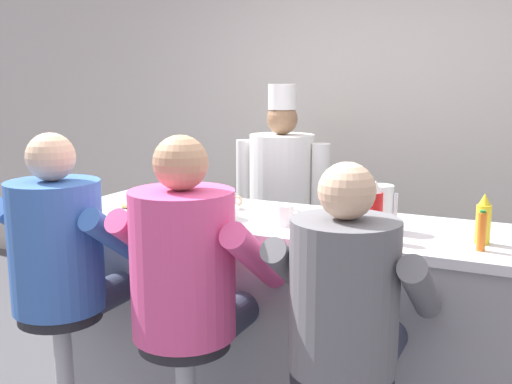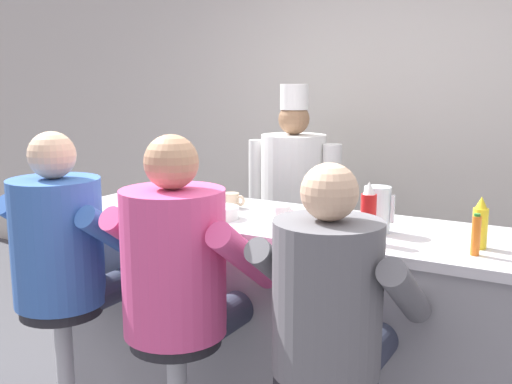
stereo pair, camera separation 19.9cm
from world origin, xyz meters
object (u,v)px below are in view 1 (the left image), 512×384
coffee_mug_tan (229,201)px  cereal_bowl (222,213)px  coffee_mug_white (286,216)px  diner_seated_pink (188,274)px  diner_seated_grey (346,309)px  water_pitcher_clear (380,208)px  breakfast_plate (130,209)px  mustard_bottle_yellow (483,220)px  hot_sauce_bottle_orange (482,231)px  ketchup_bottle_red (375,213)px  diner_seated_blue (63,256)px  cook_in_whites_near (281,201)px

coffee_mug_tan → cereal_bowl: bearing=-69.1°
coffee_mug_white → coffee_mug_tan: (-0.41, 0.22, -0.01)m
diner_seated_pink → diner_seated_grey: size_ratio=1.05×
water_pitcher_clear → breakfast_plate: 1.22m
coffee_mug_tan → diner_seated_grey: (0.84, -0.69, -0.19)m
water_pitcher_clear → breakfast_plate: water_pitcher_clear is taller
mustard_bottle_yellow → hot_sauce_bottle_orange: (0.00, -0.11, -0.02)m
ketchup_bottle_red → diner_seated_blue: (-1.28, -0.40, -0.24)m
diner_seated_blue → diner_seated_grey: diner_seated_blue is taller
cook_in_whites_near → coffee_mug_tan: bearing=-84.2°
breakfast_plate → cook_in_whites_near: (0.31, 1.16, -0.14)m
coffee_mug_tan → diner_seated_pink: (0.19, -0.69, -0.15)m
diner_seated_blue → breakfast_plate: bearing=82.1°
diner_seated_grey → coffee_mug_white: bearing=132.3°
coffee_mug_white → diner_seated_blue: size_ratio=0.09×
ketchup_bottle_red → diner_seated_pink: 0.78m
breakfast_plate → cereal_bowl: (0.49, 0.05, 0.02)m
cook_in_whites_near → water_pitcher_clear: bearing=-48.4°
breakfast_plate → diner_seated_blue: 0.44m
ketchup_bottle_red → diner_seated_pink: size_ratio=0.17×
mustard_bottle_yellow → water_pitcher_clear: bearing=174.9°
diner_seated_pink → cook_in_whites_near: (-0.28, 1.57, -0.01)m
mustard_bottle_yellow → coffee_mug_tan: mustard_bottle_yellow is taller
hot_sauce_bottle_orange → diner_seated_blue: (-1.69, -0.43, -0.20)m
cereal_bowl → diner_seated_grey: diner_seated_grey is taller
coffee_mug_tan → diner_seated_blue: (-0.46, -0.69, -0.16)m
water_pitcher_clear → diner_seated_blue: size_ratio=0.14×
cereal_bowl → ketchup_bottle_red: bearing=-5.3°
diner_seated_pink → breakfast_plate: bearing=145.0°
coffee_mug_white → coffee_mug_tan: coffee_mug_white is taller
ketchup_bottle_red → coffee_mug_tan: ketchup_bottle_red is taller
diner_seated_pink → cook_in_whites_near: size_ratio=0.89×
water_pitcher_clear → mustard_bottle_yellow: bearing=-5.1°
water_pitcher_clear → cook_in_whites_near: bearing=131.6°
coffee_mug_tan → coffee_mug_white: bearing=-28.8°
hot_sauce_bottle_orange → cook_in_whites_near: cook_in_whites_near is taller
mustard_bottle_yellow → hot_sauce_bottle_orange: bearing=-87.6°
breakfast_plate → cereal_bowl: cereal_bowl is taller
hot_sauce_bottle_orange → diner_seated_pink: 1.14m
mustard_bottle_yellow → hot_sauce_bottle_orange: 0.11m
water_pitcher_clear → coffee_mug_white: water_pitcher_clear is taller
water_pitcher_clear → coffee_mug_tan: bearing=171.7°
cereal_bowl → diner_seated_blue: bearing=-139.8°
breakfast_plate → diner_seated_pink: bearing=-35.0°
coffee_mug_white → hot_sauce_bottle_orange: bearing=-2.7°
diner_seated_grey → mustard_bottle_yellow: bearing=54.5°
water_pitcher_clear → cereal_bowl: 0.72m
mustard_bottle_yellow → breakfast_plate: size_ratio=0.85×
ketchup_bottle_red → cook_in_whites_near: size_ratio=0.15×
coffee_mug_tan → cook_in_whites_near: size_ratio=0.07×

